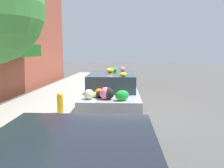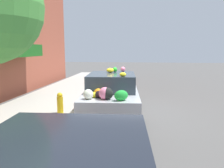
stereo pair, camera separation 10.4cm
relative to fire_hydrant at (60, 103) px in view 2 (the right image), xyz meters
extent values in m
plane|color=#565451|center=(0.74, -1.66, -0.48)|extent=(60.00, 60.00, 0.00)
cube|color=#B2ADA3|center=(0.74, 1.04, -0.41)|extent=(24.00, 3.20, 0.13)
cube|color=#195919|center=(1.80, 2.69, 1.70)|extent=(3.98, 0.90, 0.55)
cylinder|color=gold|center=(0.00, 0.00, -0.07)|extent=(0.20, 0.20, 0.55)
sphere|color=gold|center=(0.00, 0.00, 0.26)|extent=(0.18, 0.18, 0.18)
cube|color=#B7BABF|center=(0.74, -1.63, 0.10)|extent=(4.25, 2.01, 0.58)
cube|color=#333D47|center=(0.58, -1.64, 0.66)|extent=(1.96, 1.65, 0.54)
cylinder|color=black|center=(1.97, -0.75, -0.19)|extent=(0.59, 0.22, 0.58)
cylinder|color=black|center=(2.08, -2.35, -0.19)|extent=(0.59, 0.22, 0.58)
cylinder|color=black|center=(-0.59, -0.91, -0.19)|extent=(0.59, 0.22, 0.58)
cylinder|color=black|center=(-0.49, -2.51, -0.19)|extent=(0.59, 0.22, 0.58)
ellipsoid|color=yellow|center=(1.02, -1.53, 1.01)|extent=(0.37, 0.36, 0.15)
sphere|color=yellow|center=(-0.75, -1.30, 0.47)|extent=(0.23, 0.23, 0.16)
ellipsoid|color=green|center=(-1.03, -2.09, 0.53)|extent=(0.39, 0.45, 0.29)
sphere|color=pink|center=(1.39, -1.96, 1.02)|extent=(0.23, 0.23, 0.17)
sphere|color=pink|center=(-0.92, -1.63, 0.56)|extent=(0.42, 0.42, 0.34)
sphere|color=black|center=(-0.92, -1.70, 0.55)|extent=(0.46, 0.46, 0.33)
sphere|color=green|center=(-0.57, -1.38, 0.48)|extent=(0.23, 0.23, 0.18)
ellipsoid|color=yellow|center=(-0.11, -2.07, 0.99)|extent=(0.29, 0.29, 0.12)
ellipsoid|color=green|center=(1.18, -1.69, 1.02)|extent=(0.23, 0.17, 0.18)
sphere|color=orange|center=(-0.65, -1.40, 0.51)|extent=(0.35, 0.35, 0.25)
sphere|color=#FEA216|center=(-0.50, -1.33, 0.46)|extent=(0.21, 0.21, 0.15)
ellipsoid|color=pink|center=(1.95, -1.23, 0.50)|extent=(0.38, 0.38, 0.23)
sphere|color=blue|center=(1.78, -1.52, 0.51)|extent=(0.27, 0.27, 0.23)
sphere|color=black|center=(-0.77, -1.43, 0.49)|extent=(0.21, 0.21, 0.20)
sphere|color=white|center=(-0.96, -1.18, 0.53)|extent=(0.30, 0.30, 0.28)
sphere|color=red|center=(1.93, -0.92, 0.51)|extent=(0.33, 0.33, 0.25)
camera|label=1|loc=(-6.72, -2.43, 1.75)|focal=35.00mm
camera|label=2|loc=(-6.71, -2.53, 1.75)|focal=35.00mm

